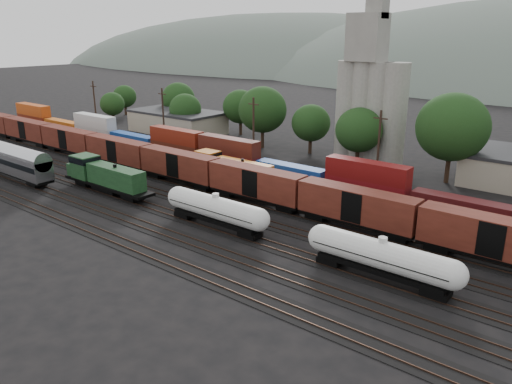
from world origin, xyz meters
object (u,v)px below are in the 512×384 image
Objects in this scene: tank_car_a at (216,209)px; orange_locomotive at (228,168)px; passenger_coach at (5,157)px; green_locomotive at (103,175)px; grain_silo at (370,101)px.

orange_locomotive reaches higher than tank_car_a.
passenger_coach is (-42.40, -5.00, 0.90)m from tank_car_a.
orange_locomotive is (31.02, 20.00, -0.90)m from passenger_coach.
passenger_coach reaches higher than green_locomotive.
green_locomotive is 1.03× the size of orange_locomotive.
orange_locomotive is at bearing 32.81° from passenger_coach.
grain_silo reaches higher than tank_car_a.
passenger_coach is at bearing -147.19° from orange_locomotive.
tank_car_a is 41.93m from grain_silo.
green_locomotive is 0.62× the size of grain_silo.
grain_silo is (22.18, 41.00, 8.57)m from green_locomotive.
grain_silo is (-0.65, 41.00, 8.77)m from tank_car_a.
passenger_coach is at bearing -165.66° from green_locomotive.
grain_silo is at bearing 90.91° from tank_car_a.
grain_silo is at bearing 67.58° from orange_locomotive.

